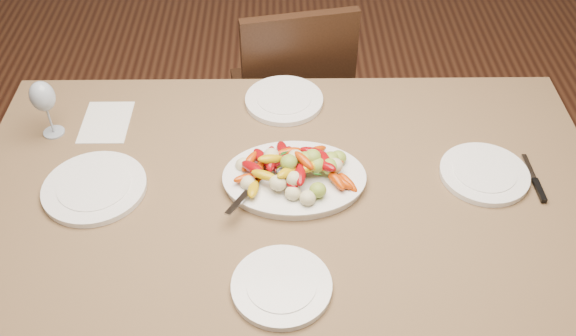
# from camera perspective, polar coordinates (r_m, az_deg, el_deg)

# --- Properties ---
(dining_table) EXTENTS (1.84, 1.05, 0.76)m
(dining_table) POSITION_cam_1_polar(r_m,az_deg,el_deg) (2.14, -0.00, -8.63)
(dining_table) COLOR brown
(dining_table) RESTS_ON ground
(chair_far) EXTENTS (0.49, 0.49, 0.95)m
(chair_far) POSITION_cam_1_polar(r_m,az_deg,el_deg) (2.65, 0.04, 6.54)
(chair_far) COLOR black
(chair_far) RESTS_ON ground
(serving_platter) EXTENTS (0.40, 0.30, 0.02)m
(serving_platter) POSITION_cam_1_polar(r_m,az_deg,el_deg) (1.85, 0.56, -1.07)
(serving_platter) COLOR white
(serving_platter) RESTS_ON dining_table
(roasted_vegetables) EXTENTS (0.33, 0.22, 0.09)m
(roasted_vegetables) POSITION_cam_1_polar(r_m,az_deg,el_deg) (1.81, 0.58, 0.22)
(roasted_vegetables) COLOR maroon
(roasted_vegetables) RESTS_ON serving_platter
(serving_spoon) EXTENTS (0.28, 0.18, 0.03)m
(serving_spoon) POSITION_cam_1_polar(r_m,az_deg,el_deg) (1.80, -1.48, -1.08)
(serving_spoon) COLOR #9EA0A8
(serving_spoon) RESTS_ON serving_platter
(plate_left) EXTENTS (0.30, 0.30, 0.02)m
(plate_left) POSITION_cam_1_polar(r_m,az_deg,el_deg) (1.91, -16.81, -1.71)
(plate_left) COLOR white
(plate_left) RESTS_ON dining_table
(plate_right) EXTENTS (0.26, 0.26, 0.02)m
(plate_right) POSITION_cam_1_polar(r_m,az_deg,el_deg) (1.96, 17.04, -0.51)
(plate_right) COLOR white
(plate_right) RESTS_ON dining_table
(plate_far) EXTENTS (0.26, 0.26, 0.02)m
(plate_far) POSITION_cam_1_polar(r_m,az_deg,el_deg) (2.14, -0.35, 6.03)
(plate_far) COLOR white
(plate_far) RESTS_ON dining_table
(plate_near) EXTENTS (0.25, 0.25, 0.02)m
(plate_near) POSITION_cam_1_polar(r_m,az_deg,el_deg) (1.61, -0.58, -10.48)
(plate_near) COLOR white
(plate_near) RESTS_ON dining_table
(wine_glass) EXTENTS (0.08, 0.08, 0.20)m
(wine_glass) POSITION_cam_1_polar(r_m,az_deg,el_deg) (2.09, -20.72, 5.07)
(wine_glass) COLOR #8C99A5
(wine_glass) RESTS_ON dining_table
(menu_card) EXTENTS (0.15, 0.21, 0.00)m
(menu_card) POSITION_cam_1_polar(r_m,az_deg,el_deg) (2.14, -15.86, 3.95)
(menu_card) COLOR silver
(menu_card) RESTS_ON dining_table
(table_knife) EXTENTS (0.02, 0.20, 0.01)m
(table_knife) POSITION_cam_1_polar(r_m,az_deg,el_deg) (1.99, 21.05, -1.03)
(table_knife) COLOR #9EA0A8
(table_knife) RESTS_ON dining_table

